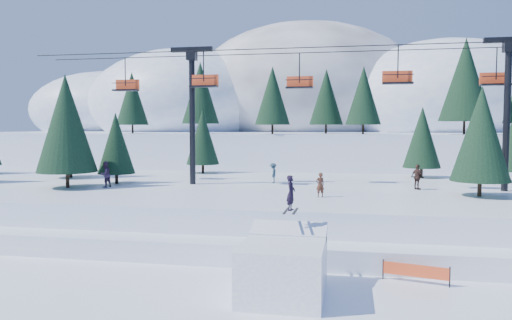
% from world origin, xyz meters
% --- Properties ---
extents(ground, '(160.00, 160.00, 0.00)m').
position_xyz_m(ground, '(0.00, 0.00, 0.00)').
color(ground, white).
rests_on(ground, ground).
extents(mid_shelf, '(70.00, 22.00, 2.50)m').
position_xyz_m(mid_shelf, '(0.00, 18.00, 1.25)').
color(mid_shelf, white).
rests_on(mid_shelf, ground).
extents(berm, '(70.00, 6.00, 1.10)m').
position_xyz_m(berm, '(0.00, 8.00, 0.55)').
color(berm, white).
rests_on(berm, ground).
extents(mountain_ridge, '(119.00, 60.51, 26.46)m').
position_xyz_m(mountain_ridge, '(-5.07, 73.34, 9.64)').
color(mountain_ridge, white).
rests_on(mountain_ridge, ground).
extents(jump_kicker, '(3.28, 4.46, 4.76)m').
position_xyz_m(jump_kicker, '(0.20, 1.61, 1.21)').
color(jump_kicker, white).
rests_on(jump_kicker, ground).
extents(chairlift, '(46.00, 3.21, 10.28)m').
position_xyz_m(chairlift, '(2.10, 18.05, 9.32)').
color(chairlift, black).
rests_on(chairlift, mid_shelf).
extents(conifer_stand, '(62.14, 17.10, 8.98)m').
position_xyz_m(conifer_stand, '(2.34, 18.34, 6.72)').
color(conifer_stand, black).
rests_on(conifer_stand, mid_shelf).
extents(distant_skiers, '(30.44, 9.82, 1.87)m').
position_xyz_m(distant_skiers, '(-0.77, 17.68, 3.36)').
color(distant_skiers, '#27414D').
rests_on(distant_skiers, mid_shelf).
extents(banner_near, '(2.77, 0.75, 0.90)m').
position_xyz_m(banner_near, '(5.65, 4.29, 0.54)').
color(banner_near, black).
rests_on(banner_near, ground).
extents(banner_far, '(2.71, 0.95, 0.90)m').
position_xyz_m(banner_far, '(8.09, 5.60, 0.54)').
color(banner_far, black).
rests_on(banner_far, ground).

